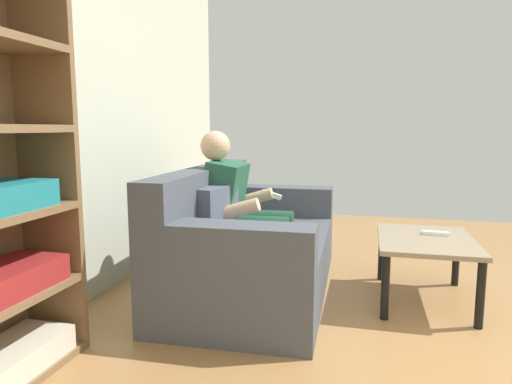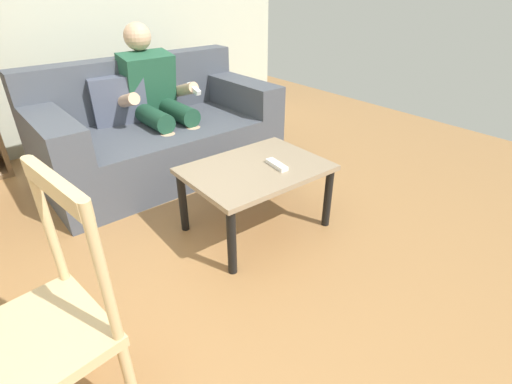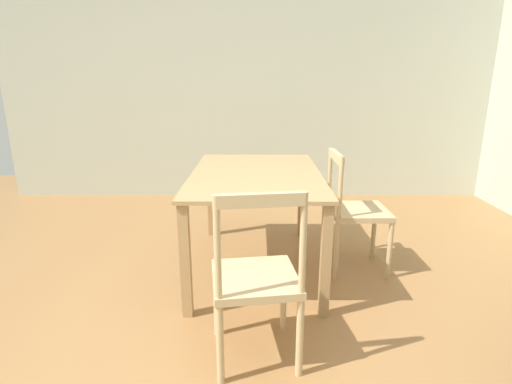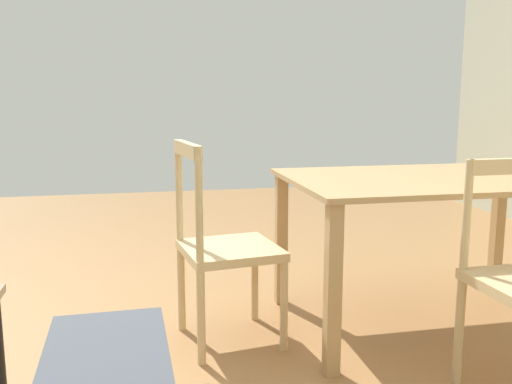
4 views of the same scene
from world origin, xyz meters
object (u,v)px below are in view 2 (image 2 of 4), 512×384
at_px(tv_remote, 277,165).
at_px(dining_chair_facing_couch, 40,334).
at_px(couch, 157,132).
at_px(coffee_table, 256,176).
at_px(person_lounging, 156,99).

bearing_deg(tv_remote, dining_chair_facing_couch, 25.88).
bearing_deg(couch, dining_chair_facing_couch, -124.62).
bearing_deg(couch, coffee_table, -86.14).
distance_m(couch, tv_remote, 1.29).
height_order(tv_remote, dining_chair_facing_couch, dining_chair_facing_couch).
distance_m(couch, coffee_table, 1.20).
distance_m(person_lounging, dining_chair_facing_couch, 2.20).
bearing_deg(dining_chair_facing_couch, couch, 55.38).
height_order(couch, tv_remote, couch).
bearing_deg(person_lounging, coffee_table, -88.84).
xyz_separation_m(coffee_table, tv_remote, (0.10, -0.07, 0.07)).
bearing_deg(tv_remote, couch, -75.08).
distance_m(coffee_table, tv_remote, 0.14).
height_order(coffee_table, tv_remote, tv_remote).
height_order(couch, person_lounging, person_lounging).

